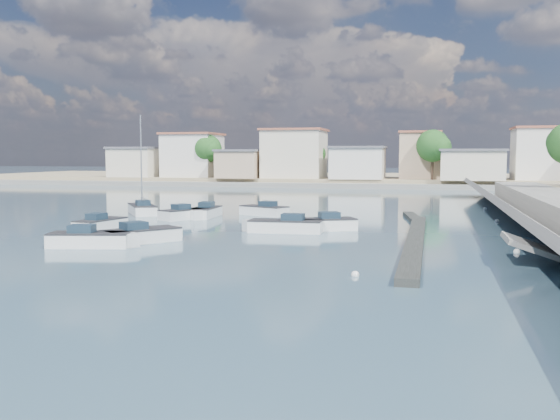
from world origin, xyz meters
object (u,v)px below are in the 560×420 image
at_px(motorboat_c, 282,227).
at_px(motorboat_g, 204,213).
at_px(motorboat_e, 188,214).
at_px(sailboat, 142,209).
at_px(motorboat_f, 262,211).
at_px(motorboat_a, 103,225).
at_px(motorboat_b, 145,236).
at_px(motorboat_h, 94,240).
at_px(motorboat_d, 319,225).

xyz_separation_m(motorboat_c, motorboat_g, (-8.72, 8.18, 0.00)).
xyz_separation_m(motorboat_e, sailboat, (-5.76, 3.36, 0.04)).
relative_size(motorboat_e, motorboat_g, 0.88).
height_order(motorboat_c, motorboat_f, same).
xyz_separation_m(motorboat_c, motorboat_f, (-4.48, 11.24, -0.00)).
bearing_deg(motorboat_e, motorboat_g, 58.51).
xyz_separation_m(motorboat_a, sailboat, (-3.05, 12.24, 0.04)).
relative_size(motorboat_b, motorboat_f, 1.00).
distance_m(motorboat_h, sailboat, 20.46).
distance_m(motorboat_b, motorboat_g, 15.03).
relative_size(motorboat_c, sailboat, 0.62).
distance_m(motorboat_c, motorboat_f, 12.10).
relative_size(motorboat_c, motorboat_h, 1.07).
height_order(motorboat_a, sailboat, sailboat).
bearing_deg(motorboat_b, motorboat_c, 44.29).
height_order(motorboat_b, motorboat_h, same).
xyz_separation_m(motorboat_a, motorboat_c, (12.32, 2.16, 0.00)).
relative_size(motorboat_e, motorboat_f, 0.96).
relative_size(motorboat_a, motorboat_c, 0.83).
distance_m(motorboat_a, motorboat_d, 15.10).
bearing_deg(motorboat_d, motorboat_h, -135.54).
distance_m(motorboat_c, motorboat_h, 12.81).
relative_size(motorboat_g, sailboat, 0.58).
distance_m(motorboat_a, motorboat_c, 12.51).
relative_size(motorboat_b, motorboat_h, 0.93).
height_order(motorboat_b, motorboat_g, same).
bearing_deg(motorboat_a, motorboat_e, 73.02).
bearing_deg(motorboat_g, motorboat_b, -83.09).
bearing_deg(motorboat_d, sailboat, 154.37).
bearing_deg(motorboat_g, motorboat_c, -43.16).
height_order(motorboat_d, sailboat, sailboat).
bearing_deg(motorboat_g, motorboat_e, -121.49).
distance_m(motorboat_a, sailboat, 12.61).
bearing_deg(motorboat_b, motorboat_a, 139.74).
xyz_separation_m(motorboat_b, motorboat_e, (-2.70, 13.46, 0.00)).
distance_m(motorboat_d, motorboat_h, 15.57).
bearing_deg(motorboat_b, motorboat_d, 42.18).
bearing_deg(sailboat, motorboat_h, -71.30).
distance_m(motorboat_c, motorboat_d, 2.81).
distance_m(motorboat_e, motorboat_g, 1.71).
bearing_deg(motorboat_b, motorboat_e, 101.34).
bearing_deg(motorboat_f, sailboat, -173.92).
distance_m(motorboat_a, motorboat_e, 9.28).
bearing_deg(motorboat_g, motorboat_d, -30.80).
bearing_deg(motorboat_f, motorboat_h, -101.92).
height_order(motorboat_f, sailboat, sailboat).
bearing_deg(motorboat_e, sailboat, 149.72).
bearing_deg(motorboat_h, motorboat_e, 92.85).
xyz_separation_m(motorboat_g, sailboat, (-6.65, 1.91, 0.04)).
bearing_deg(motorboat_e, motorboat_c, -34.97).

